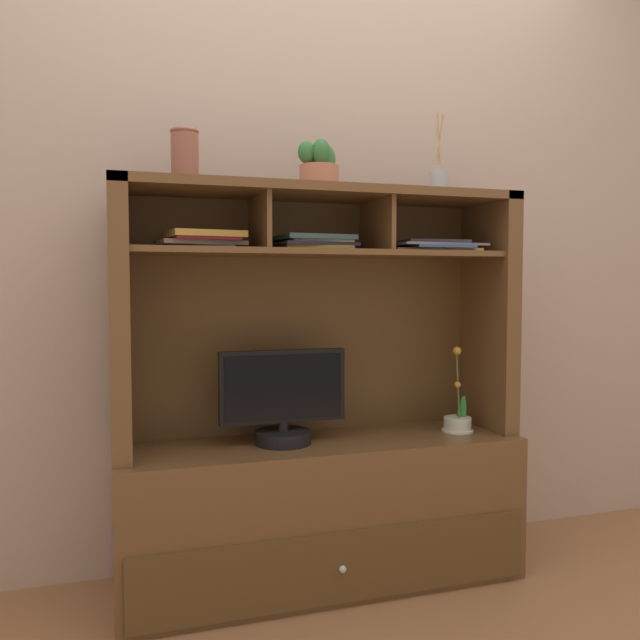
% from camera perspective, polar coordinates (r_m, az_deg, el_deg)
% --- Properties ---
extents(floor_plane, '(6.00, 6.00, 0.02)m').
position_cam_1_polar(floor_plane, '(2.50, 0.00, -21.85)').
color(floor_plane, '#986842').
rests_on(floor_plane, ground).
extents(back_wall, '(6.00, 0.02, 2.80)m').
position_cam_1_polar(back_wall, '(2.53, -1.77, 11.17)').
color(back_wall, '#B7A08F').
rests_on(back_wall, ground).
extents(media_console, '(1.40, 0.47, 1.38)m').
position_cam_1_polar(media_console, '(2.36, -0.05, -12.42)').
color(media_console, brown).
rests_on(media_console, ground).
extents(tv_monitor, '(0.44, 0.19, 0.32)m').
position_cam_1_polar(tv_monitor, '(2.24, -3.25, -7.19)').
color(tv_monitor, black).
rests_on(tv_monitor, media_console).
extents(potted_orchid, '(0.12, 0.12, 0.32)m').
position_cam_1_polar(potted_orchid, '(2.49, 11.92, -8.55)').
color(potted_orchid, silver).
rests_on(potted_orchid, media_console).
extents(magazine_stack_left, '(0.29, 0.24, 0.05)m').
position_cam_1_polar(magazine_stack_left, '(2.30, -0.56, 6.73)').
color(magazine_stack_left, gold).
rests_on(magazine_stack_left, media_console).
extents(magazine_stack_centre, '(0.29, 0.22, 0.05)m').
position_cam_1_polar(magazine_stack_centre, '(2.17, -10.14, 6.94)').
color(magazine_stack_centre, '#314239').
rests_on(magazine_stack_centre, media_console).
extents(magazine_stack_right, '(0.34, 0.24, 0.04)m').
position_cam_1_polar(magazine_stack_right, '(2.42, 9.88, 6.36)').
color(magazine_stack_right, gold).
rests_on(magazine_stack_right, media_console).
extents(diffuser_bottle, '(0.06, 0.06, 0.29)m').
position_cam_1_polar(diffuser_bottle, '(2.47, 10.30, 11.88)').
color(diffuser_bottle, '#A9B1B9').
rests_on(diffuser_bottle, media_console).
extents(potted_succulent, '(0.16, 0.16, 0.17)m').
position_cam_1_polar(potted_succulent, '(2.31, -0.13, 13.05)').
color(potted_succulent, '#B97050').
rests_on(potted_succulent, media_console).
extents(ceramic_vase, '(0.09, 0.09, 0.18)m').
position_cam_1_polar(ceramic_vase, '(2.24, -11.72, 13.81)').
color(ceramic_vase, '#915341').
rests_on(ceramic_vase, media_console).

